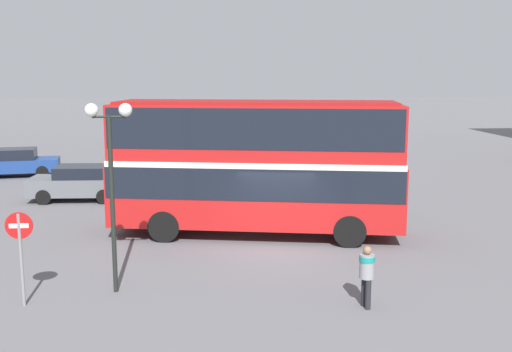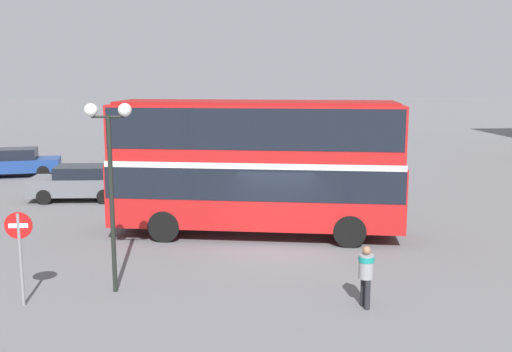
% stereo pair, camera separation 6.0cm
% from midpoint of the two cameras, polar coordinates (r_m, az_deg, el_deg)
% --- Properties ---
extents(ground_plane, '(240.00, 240.00, 0.00)m').
position_cam_midpoint_polar(ground_plane, '(20.04, 1.80, -6.77)').
color(ground_plane, slate).
extents(double_decker_bus, '(10.43, 4.45, 4.76)m').
position_cam_midpoint_polar(double_decker_bus, '(20.89, -0.08, 1.60)').
color(double_decker_bus, red).
rests_on(double_decker_bus, ground_plane).
extents(pedestrian_foreground, '(0.44, 0.44, 1.57)m').
position_cam_midpoint_polar(pedestrian_foreground, '(15.04, 10.39, -8.81)').
color(pedestrian_foreground, '#232328').
rests_on(pedestrian_foreground, ground_plane).
extents(parked_car_kerb_near, '(4.32, 2.06, 1.58)m').
position_cam_midpoint_polar(parked_car_kerb_near, '(28.23, -16.56, -0.63)').
color(parked_car_kerb_near, slate).
rests_on(parked_car_kerb_near, ground_plane).
extents(parked_car_kerb_far, '(4.59, 2.47, 1.56)m').
position_cam_midpoint_polar(parked_car_kerb_far, '(35.89, -21.85, 1.21)').
color(parked_car_kerb_far, navy).
rests_on(parked_car_kerb_far, ground_plane).
extents(street_lamp_twin_globe, '(1.18, 0.34, 4.97)m').
position_cam_midpoint_polar(street_lamp_twin_globe, '(15.68, -13.82, 2.13)').
color(street_lamp_twin_globe, black).
rests_on(street_lamp_twin_globe, ground_plane).
extents(no_entry_sign, '(0.67, 0.08, 2.39)m').
position_cam_midpoint_polar(no_entry_sign, '(15.81, -21.65, -5.91)').
color(no_entry_sign, gray).
rests_on(no_entry_sign, ground_plane).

